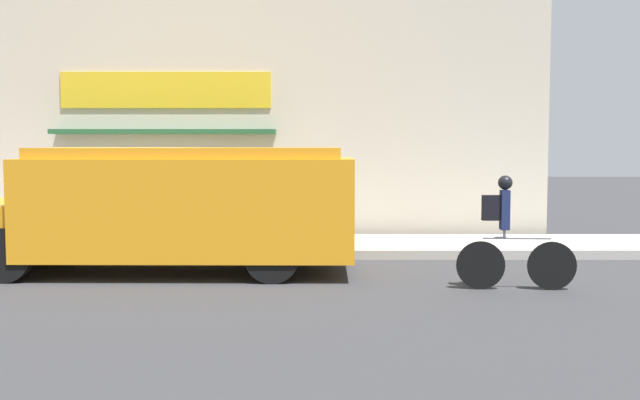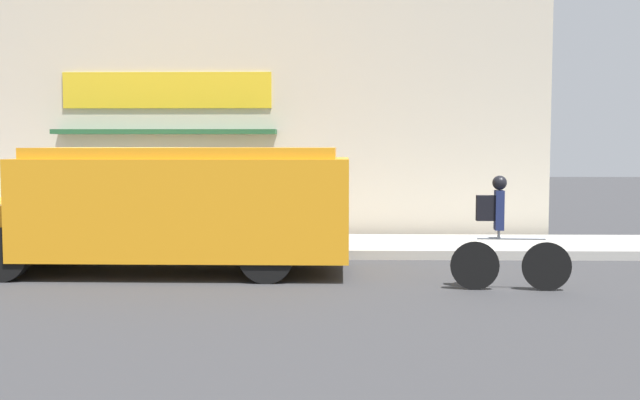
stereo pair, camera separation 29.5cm
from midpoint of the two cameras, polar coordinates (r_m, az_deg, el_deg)
The scene contains 5 objects.
ground_plane at distance 14.03m, azimuth -14.32°, elevation -4.40°, with size 70.00×70.00×0.00m, color #38383A.
sidewalk at distance 15.20m, azimuth -13.09°, elevation -3.40°, with size 28.00×2.47×0.17m.
storefront at distance 16.65m, azimuth -11.85°, elevation 6.02°, with size 16.99×0.74×5.23m.
school_bus at distance 12.35m, azimuth -10.95°, elevation -0.47°, with size 6.54×2.62×2.03m.
cyclist at distance 10.99m, azimuth 14.52°, elevation -2.67°, with size 1.70×0.21×1.64m.
Camera 2 is at (3.86, -13.37, 2.08)m, focal length 42.00 mm.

